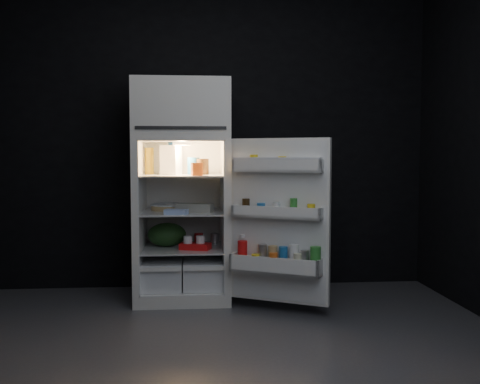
{
  "coord_description": "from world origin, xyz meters",
  "views": [
    {
      "loc": [
        -0.07,
        -3.11,
        1.18
      ],
      "look_at": [
        0.27,
        1.0,
        0.9
      ],
      "focal_mm": 40.0,
      "sensor_mm": 36.0,
      "label": 1
    }
  ],
  "objects": [
    {
      "name": "produce_bag",
      "position": [
        -0.32,
        1.34,
        0.52
      ],
      "size": [
        0.33,
        0.29,
        0.2
      ],
      "primitive_type": "ellipsoid",
      "rotation": [
        0.0,
        0.0,
        0.05
      ],
      "color": "#193815",
      "rests_on": "refrigerator"
    },
    {
      "name": "wall_back",
      "position": [
        0.0,
        1.7,
        1.35
      ],
      "size": [
        4.0,
        0.0,
        2.7
      ],
      "primitive_type": "cube",
      "color": "black",
      "rests_on": "ground"
    },
    {
      "name": "fridge_door",
      "position": [
        0.53,
        0.77,
        0.68
      ],
      "size": [
        0.73,
        0.5,
        1.22
      ],
      "color": "white",
      "rests_on": "ground"
    },
    {
      "name": "wrapped_pkg",
      "position": [
        -0.04,
        1.44,
        0.75
      ],
      "size": [
        0.14,
        0.13,
        0.05
      ],
      "primitive_type": "cube",
      "rotation": [
        0.0,
        0.0,
        -0.33
      ],
      "color": "beige",
      "rests_on": "refrigerator"
    },
    {
      "name": "mayo_jar",
      "position": [
        -0.09,
        1.32,
        1.1
      ],
      "size": [
        0.11,
        0.11,
        0.14
      ],
      "primitive_type": "cylinder",
      "rotation": [
        0.0,
        0.0,
        0.16
      ],
      "color": "#1E5FA5",
      "rests_on": "refrigerator"
    },
    {
      "name": "refrigerator",
      "position": [
        -0.18,
        1.32,
        0.96
      ],
      "size": [
        0.76,
        0.71,
        1.78
      ],
      "color": "white",
      "rests_on": "ground"
    },
    {
      "name": "yogurt_tray",
      "position": [
        -0.08,
        1.17,
        0.45
      ],
      "size": [
        0.27,
        0.2,
        0.05
      ],
      "primitive_type": "cube",
      "rotation": [
        0.0,
        0.0,
        -0.32
      ],
      "color": "red",
      "rests_on": "refrigerator"
    },
    {
      "name": "egg_carton",
      "position": [
        -0.09,
        1.18,
        0.76
      ],
      "size": [
        0.31,
        0.2,
        0.07
      ],
      "primitive_type": "cube",
      "rotation": [
        0.0,
        0.0,
        -0.31
      ],
      "color": "gray",
      "rests_on": "refrigerator"
    },
    {
      "name": "small_carton",
      "position": [
        -0.07,
        1.07,
        1.08
      ],
      "size": [
        0.09,
        0.08,
        0.1
      ],
      "primitive_type": "cube",
      "rotation": [
        0.0,
        0.0,
        0.25
      ],
      "color": "orange",
      "rests_on": "refrigerator"
    },
    {
      "name": "amber_bottle",
      "position": [
        -0.46,
        1.37,
        1.14
      ],
      "size": [
        0.08,
        0.08,
        0.22
      ],
      "primitive_type": "cylinder",
      "rotation": [
        0.0,
        0.0,
        0.03
      ],
      "color": "#B4901C",
      "rests_on": "refrigerator"
    },
    {
      "name": "flat_package",
      "position": [
        -0.23,
        1.04,
        0.75
      ],
      "size": [
        0.19,
        0.13,
        0.04
      ],
      "primitive_type": "cube",
      "rotation": [
        0.0,
        0.0,
        -0.25
      ],
      "color": "#97B3E9",
      "rests_on": "refrigerator"
    },
    {
      "name": "small_can_red",
      "position": [
        -0.05,
        1.45,
        0.47
      ],
      "size": [
        0.1,
        0.1,
        0.09
      ],
      "primitive_type": "cylinder",
      "rotation": [
        0.0,
        0.0,
        0.34
      ],
      "color": "red",
      "rests_on": "refrigerator"
    },
    {
      "name": "pie",
      "position": [
        -0.3,
        1.38,
        0.75
      ],
      "size": [
        0.37,
        0.37,
        0.04
      ],
      "primitive_type": "cylinder",
      "rotation": [
        0.0,
        0.0,
        -0.28
      ],
      "color": "tan",
      "rests_on": "refrigerator"
    },
    {
      "name": "floor",
      "position": [
        0.0,
        0.0,
        0.0
      ],
      "size": [
        4.0,
        3.4,
        0.0
      ],
      "primitive_type": "cube",
      "color": "#4D4D52",
      "rests_on": "ground"
    },
    {
      "name": "jam_jar",
      "position": [
        -0.02,
        1.29,
        1.09
      ],
      "size": [
        0.13,
        0.13,
        0.13
      ],
      "primitive_type": "cylinder",
      "rotation": [
        0.0,
        0.0,
        0.32
      ],
      "color": "black",
      "rests_on": "refrigerator"
    },
    {
      "name": "milk_jug",
      "position": [
        -0.28,
        1.32,
        1.15
      ],
      "size": [
        0.18,
        0.18,
        0.24
      ],
      "primitive_type": "cube",
      "rotation": [
        0.0,
        0.0,
        -0.36
      ],
      "color": "white",
      "rests_on": "refrigerator"
    },
    {
      "name": "wall_front",
      "position": [
        0.0,
        -1.7,
        1.35
      ],
      "size": [
        4.0,
        0.0,
        2.7
      ],
      "primitive_type": "cube",
      "color": "black",
      "rests_on": "ground"
    },
    {
      "name": "small_can_silver",
      "position": [
        0.08,
        1.44,
        0.47
      ],
      "size": [
        0.09,
        0.09,
        0.09
      ],
      "primitive_type": "cylinder",
      "rotation": [
        0.0,
        0.0,
        0.36
      ],
      "color": "#B4B4B8",
      "rests_on": "refrigerator"
    }
  ]
}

